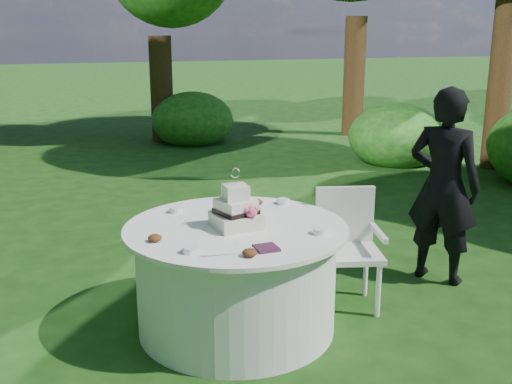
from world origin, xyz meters
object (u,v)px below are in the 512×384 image
table (236,277)px  guest (444,186)px  cake (236,211)px  chair (347,239)px  napkins (266,248)px

table → guest: bearing=6.6°
table → cake: bearing=-100.5°
cake → chair: cake is taller
guest → table: bearing=62.6°
guest → cake: bearing=63.4°
guest → chair: bearing=63.3°
guest → chair: 1.02m
guest → napkins: bearing=77.1°
napkins → cake: (-0.03, 0.48, 0.10)m
guest → cake: 1.93m
napkins → chair: 1.13m
cake → napkins: bearing=-86.4°
napkins → cake: 0.49m
cake → guest: bearing=7.3°
napkins → table: 0.64m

